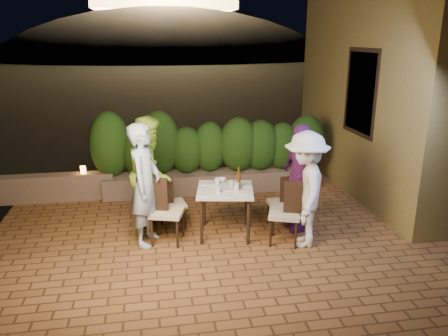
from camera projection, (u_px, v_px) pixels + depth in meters
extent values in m
plane|color=black|center=(221.00, 244.00, 6.53)|extent=(400.00, 400.00, 0.00)
cube|color=brown|center=(216.00, 233.00, 7.02)|extent=(7.00, 6.00, 0.15)
cube|color=olive|center=(391.00, 62.00, 8.28)|extent=(1.60, 5.00, 5.00)
cube|color=black|center=(362.00, 92.00, 7.82)|extent=(0.08, 1.00, 1.40)
cube|color=black|center=(362.00, 92.00, 7.82)|extent=(0.06, 1.15, 1.55)
cube|color=brown|center=(212.00, 181.00, 8.67)|extent=(4.20, 0.55, 0.40)
cube|color=brown|center=(54.00, 188.00, 8.16)|extent=(2.20, 0.30, 0.50)
ellipsoid|color=black|center=(168.00, 85.00, 64.58)|extent=(52.00, 40.00, 22.00)
cylinder|color=white|center=(204.00, 194.00, 6.37)|extent=(0.20, 0.20, 0.01)
cylinder|color=white|center=(207.00, 183.00, 6.84)|extent=(0.22, 0.22, 0.01)
cylinder|color=white|center=(243.00, 193.00, 6.43)|extent=(0.20, 0.20, 0.01)
cylinder|color=white|center=(244.00, 184.00, 6.79)|extent=(0.22, 0.22, 0.01)
cylinder|color=white|center=(225.00, 189.00, 6.59)|extent=(0.23, 0.23, 0.01)
cylinder|color=white|center=(230.00, 195.00, 6.32)|extent=(0.21, 0.21, 0.01)
cylinder|color=silver|center=(218.00, 189.00, 6.41)|extent=(0.07, 0.07, 0.12)
cylinder|color=silver|center=(217.00, 182.00, 6.75)|extent=(0.07, 0.07, 0.12)
cylinder|color=silver|center=(237.00, 187.00, 6.52)|extent=(0.07, 0.07, 0.12)
cylinder|color=silver|center=(232.00, 183.00, 6.71)|extent=(0.06, 0.06, 0.10)
imported|color=white|center=(220.00, 180.00, 6.93)|extent=(0.22, 0.22, 0.05)
imported|color=#B0C3E2|center=(145.00, 185.00, 6.29)|extent=(0.62, 0.77, 1.82)
imported|color=#B0E046|center=(150.00, 173.00, 6.84)|extent=(0.79, 0.96, 1.81)
imported|color=white|center=(305.00, 190.00, 6.27)|extent=(0.92, 1.24, 1.71)
imported|color=#71297B|center=(300.00, 177.00, 6.82)|extent=(0.55, 1.04, 1.70)
cylinder|color=orange|center=(83.00, 170.00, 8.16)|extent=(0.10, 0.10, 0.14)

